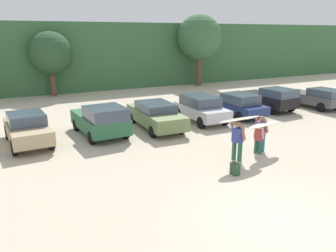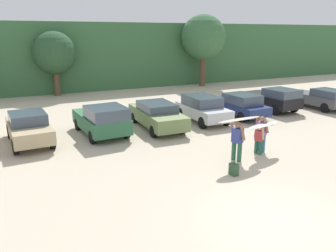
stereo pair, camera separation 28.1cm
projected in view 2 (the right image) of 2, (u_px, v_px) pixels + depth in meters
ground_plane at (277, 222)px, 9.44m from camera, size 120.00×120.00×0.00m
hillside_ridge at (73, 54)px, 34.63m from camera, size 108.00×12.00×6.10m
tree_right at (54, 53)px, 27.62m from camera, size 3.53×3.53×5.33m
tree_far_right at (203, 38)px, 32.63m from camera, size 4.36×4.36×6.94m
parked_car_tan at (29, 127)px, 15.98m from camera, size 1.98×4.21×1.51m
parked_car_forest_green at (102, 120)px, 17.20m from camera, size 2.21×4.14×1.65m
parked_car_olive_green at (157, 115)px, 18.56m from camera, size 1.97×4.83×1.45m
parked_car_silver at (203, 108)px, 19.93m from camera, size 1.84×3.99×1.54m
parked_car_navy at (238, 104)px, 21.28m from camera, size 2.00×4.71×1.48m
parked_car_black at (273, 99)px, 22.77m from camera, size 2.15×4.20×1.60m
parked_car_dark_gray at (319, 98)px, 23.49m from camera, size 1.88×4.24×1.44m
person_adult at (237, 139)px, 13.72m from camera, size 0.42×0.80×1.67m
person_child at (259, 138)px, 14.54m from camera, size 0.32×0.52×1.27m
person_companion at (261, 132)px, 14.80m from camera, size 0.41×0.70×1.63m
surfboard_cream at (240, 119)px, 13.43m from camera, size 2.16×0.75×0.17m
surfboard_white at (263, 125)px, 14.35m from camera, size 2.02×1.00×0.12m
backpack_dropped at (234, 169)px, 12.48m from camera, size 0.24×0.34×0.45m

